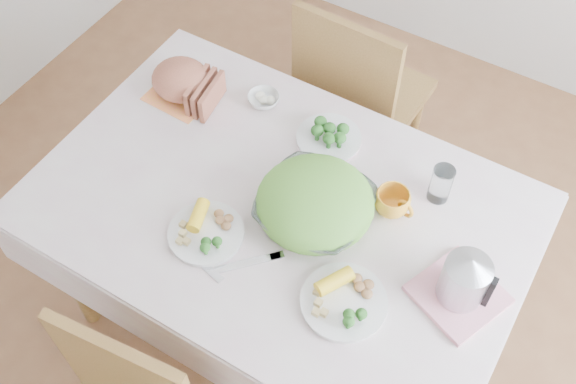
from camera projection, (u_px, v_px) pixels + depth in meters
The scene contains 17 objects.
floor at pixel (281, 315), 2.68m from camera, with size 3.60×3.60×0.00m, color brown.
dining_table at pixel (280, 268), 2.38m from camera, with size 1.40×0.90×0.75m, color brown.
tablecloth at pixel (279, 206), 2.07m from camera, with size 1.50×1.00×0.01m, color silver.
chair_far at pixel (364, 97), 2.74m from camera, with size 0.44×0.44×0.99m, color brown.
salad_bowl at pixel (315, 207), 2.01m from camera, with size 0.33×0.33×0.08m, color white.
dinner_plate_left at pixel (206, 233), 1.99m from camera, with size 0.23×0.23×0.02m, color white.
dinner_plate_right at pixel (344, 302), 1.86m from camera, with size 0.24×0.24×0.02m, color white.
broccoli_plate at pixel (329, 139), 2.21m from camera, with size 0.22×0.22×0.02m, color beige.
napkin at pixel (183, 93), 2.35m from camera, with size 0.21×0.21×0.00m, color #FF924B.
bread_loaf at pixel (181, 81), 2.30m from camera, with size 0.20×0.19×0.12m, color brown.
fruit_bowl at pixel (264, 99), 2.31m from camera, with size 0.11×0.11×0.03m, color white.
yellow_mug at pixel (392, 202), 2.02m from camera, with size 0.11×0.11×0.09m, color orange.
glass_tumbler at pixel (441, 184), 2.03m from camera, with size 0.07×0.07×0.13m, color white.
pink_tray at pixel (458, 294), 1.88m from camera, with size 0.22×0.22×0.02m, color pink.
electric_kettle at pixel (467, 275), 1.78m from camera, with size 0.13×0.13×0.18m, color #B2B5BA.
fork_right at pixel (248, 263), 1.94m from camera, with size 0.02×0.19×0.00m, color silver.
knife at pixel (198, 260), 1.95m from camera, with size 0.02×0.20×0.00m, color silver.
Camera 1 is at (0.63, -1.00, 2.45)m, focal length 42.00 mm.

